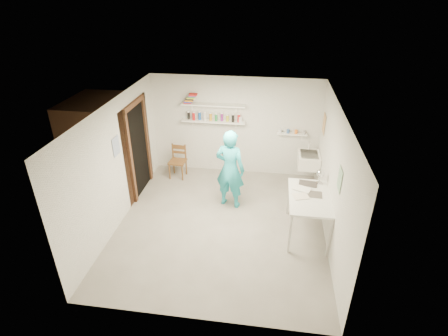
# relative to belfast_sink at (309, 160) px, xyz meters

# --- Properties ---
(floor) EXTENTS (4.00, 4.50, 0.02)m
(floor) POSITION_rel_belfast_sink_xyz_m (-1.75, -1.70, -0.71)
(floor) COLOR slate
(floor) RESTS_ON ground
(ceiling) EXTENTS (4.00, 4.50, 0.02)m
(ceiling) POSITION_rel_belfast_sink_xyz_m (-1.75, -1.70, 1.71)
(ceiling) COLOR silver
(ceiling) RESTS_ON wall_back
(wall_back) EXTENTS (4.00, 0.02, 2.40)m
(wall_back) POSITION_rel_belfast_sink_xyz_m (-1.75, 0.56, 0.50)
(wall_back) COLOR silver
(wall_back) RESTS_ON ground
(wall_front) EXTENTS (4.00, 0.02, 2.40)m
(wall_front) POSITION_rel_belfast_sink_xyz_m (-1.75, -3.96, 0.50)
(wall_front) COLOR silver
(wall_front) RESTS_ON ground
(wall_left) EXTENTS (0.02, 4.50, 2.40)m
(wall_left) POSITION_rel_belfast_sink_xyz_m (-3.76, -1.70, 0.50)
(wall_left) COLOR silver
(wall_left) RESTS_ON ground
(wall_right) EXTENTS (0.02, 4.50, 2.40)m
(wall_right) POSITION_rel_belfast_sink_xyz_m (0.26, -1.70, 0.50)
(wall_right) COLOR silver
(wall_right) RESTS_ON ground
(doorway_recess) EXTENTS (0.02, 0.90, 2.00)m
(doorway_recess) POSITION_rel_belfast_sink_xyz_m (-3.74, -0.65, 0.30)
(doorway_recess) COLOR black
(doorway_recess) RESTS_ON wall_left
(corridor_box) EXTENTS (1.40, 1.50, 2.10)m
(corridor_box) POSITION_rel_belfast_sink_xyz_m (-4.45, -0.65, 0.35)
(corridor_box) COLOR brown
(corridor_box) RESTS_ON ground
(door_lintel) EXTENTS (0.06, 1.05, 0.10)m
(door_lintel) POSITION_rel_belfast_sink_xyz_m (-3.72, -0.65, 1.35)
(door_lintel) COLOR brown
(door_lintel) RESTS_ON wall_left
(door_jamb_near) EXTENTS (0.06, 0.10, 2.00)m
(door_jamb_near) POSITION_rel_belfast_sink_xyz_m (-3.72, -1.15, 0.30)
(door_jamb_near) COLOR brown
(door_jamb_near) RESTS_ON ground
(door_jamb_far) EXTENTS (0.06, 0.10, 2.00)m
(door_jamb_far) POSITION_rel_belfast_sink_xyz_m (-3.72, -0.15, 0.30)
(door_jamb_far) COLOR brown
(door_jamb_far) RESTS_ON ground
(shelf_lower) EXTENTS (1.50, 0.22, 0.03)m
(shelf_lower) POSITION_rel_belfast_sink_xyz_m (-2.25, 0.43, 0.65)
(shelf_lower) COLOR white
(shelf_lower) RESTS_ON wall_back
(shelf_upper) EXTENTS (1.50, 0.22, 0.03)m
(shelf_upper) POSITION_rel_belfast_sink_xyz_m (-2.25, 0.43, 1.05)
(shelf_upper) COLOR white
(shelf_upper) RESTS_ON wall_back
(ledge_shelf) EXTENTS (0.70, 0.14, 0.03)m
(ledge_shelf) POSITION_rel_belfast_sink_xyz_m (-0.40, 0.47, 0.42)
(ledge_shelf) COLOR white
(ledge_shelf) RESTS_ON wall_back
(poster_left) EXTENTS (0.01, 0.28, 0.36)m
(poster_left) POSITION_rel_belfast_sink_xyz_m (-3.74, -1.65, 0.85)
(poster_left) COLOR #334C7F
(poster_left) RESTS_ON wall_left
(poster_right_a) EXTENTS (0.01, 0.34, 0.42)m
(poster_right_a) POSITION_rel_belfast_sink_xyz_m (0.24, 0.10, 0.85)
(poster_right_a) COLOR #995933
(poster_right_a) RESTS_ON wall_right
(poster_right_b) EXTENTS (0.01, 0.30, 0.38)m
(poster_right_b) POSITION_rel_belfast_sink_xyz_m (0.24, -2.25, 0.80)
(poster_right_b) COLOR #3F724C
(poster_right_b) RESTS_ON wall_right
(belfast_sink) EXTENTS (0.48, 0.60, 0.30)m
(belfast_sink) POSITION_rel_belfast_sink_xyz_m (0.00, 0.00, 0.00)
(belfast_sink) COLOR white
(belfast_sink) RESTS_ON wall_right
(man) EXTENTS (0.71, 0.55, 1.72)m
(man) POSITION_rel_belfast_sink_xyz_m (-1.67, -0.98, 0.16)
(man) COLOR #27B1C3
(man) RESTS_ON ground
(wall_clock) EXTENTS (0.31, 0.11, 0.31)m
(wall_clock) POSITION_rel_belfast_sink_xyz_m (-1.72, -0.77, 0.44)
(wall_clock) COLOR #F3F1A6
(wall_clock) RESTS_ON man
(wooden_chair) EXTENTS (0.41, 0.39, 0.83)m
(wooden_chair) POSITION_rel_belfast_sink_xyz_m (-3.08, 0.04, -0.29)
(wooden_chair) COLOR brown
(wooden_chair) RESTS_ON ground
(work_table) EXTENTS (0.75, 1.25, 0.83)m
(work_table) POSITION_rel_belfast_sink_xyz_m (-0.11, -1.76, -0.28)
(work_table) COLOR silver
(work_table) RESTS_ON ground
(desk_lamp) EXTENTS (0.16, 0.16, 0.16)m
(desk_lamp) POSITION_rel_belfast_sink_xyz_m (0.10, -1.26, 0.35)
(desk_lamp) COLOR silver
(desk_lamp) RESTS_ON work_table
(spray_cans) EXTENTS (1.32, 0.06, 0.17)m
(spray_cans) POSITION_rel_belfast_sink_xyz_m (-2.25, 0.43, 0.75)
(spray_cans) COLOR black
(spray_cans) RESTS_ON shelf_lower
(book_stack) EXTENTS (0.32, 0.14, 0.22)m
(book_stack) POSITION_rel_belfast_sink_xyz_m (-2.78, 0.43, 1.18)
(book_stack) COLOR red
(book_stack) RESTS_ON shelf_upper
(ledge_pots) EXTENTS (0.48, 0.07, 0.09)m
(ledge_pots) POSITION_rel_belfast_sink_xyz_m (-0.40, 0.47, 0.48)
(ledge_pots) COLOR silver
(ledge_pots) RESTS_ON ledge_shelf
(papers) EXTENTS (0.30, 0.22, 0.02)m
(papers) POSITION_rel_belfast_sink_xyz_m (-0.11, -1.76, 0.14)
(papers) COLOR silver
(papers) RESTS_ON work_table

